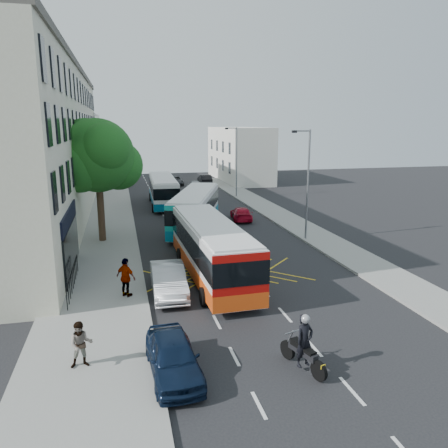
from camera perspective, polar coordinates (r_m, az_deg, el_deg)
ground at (r=20.60m, az=7.98°, el=-11.67°), size 120.00×120.00×0.00m
pavement_left at (r=33.49m, az=-15.54°, el=-2.16°), size 5.00×70.00×0.15m
pavement_right at (r=36.49m, az=10.41°, el=-0.67°), size 3.00×70.00×0.15m
terrace_main at (r=42.47m, az=-23.24°, el=9.53°), size 8.30×45.00×13.50m
terrace_far at (r=72.79m, az=-19.23°, el=9.48°), size 8.00×20.00×10.00m
building_right at (r=67.97m, az=1.96°, el=9.14°), size 6.00×18.00×8.00m
street_tree at (r=32.45m, az=-16.23°, el=8.48°), size 6.30×5.70×8.80m
lamp_near at (r=32.46m, az=10.75°, el=5.79°), size 1.45×0.15×8.00m
lamp_far at (r=51.27m, az=1.54°, el=8.58°), size 1.45×0.15×8.00m
railings at (r=24.13m, az=-19.17°, el=-6.71°), size 0.08×5.60×1.14m
bus_near at (r=24.55m, az=-1.64°, el=-3.26°), size 3.08×11.47×3.21m
bus_mid at (r=35.98m, az=-3.78°, el=1.91°), size 6.08×11.44×3.15m
bus_far at (r=47.02m, az=-7.97°, el=4.37°), size 2.97×10.95×3.06m
motorbike at (r=16.16m, az=10.38°, el=-15.14°), size 0.93×2.31×2.11m
parked_car_blue at (r=15.84m, az=-6.66°, el=-16.83°), size 1.85×4.19×1.40m
parked_car_silver at (r=22.62m, az=-7.28°, el=-7.24°), size 1.72×4.72×1.55m
red_hatchback at (r=39.54m, az=2.26°, el=1.36°), size 2.18×4.26×1.18m
distant_car_grey at (r=62.83m, az=-6.38°, el=5.65°), size 2.10×4.47×1.24m
distant_car_silver at (r=58.50m, az=-3.84°, el=5.14°), size 1.68×3.59×1.19m
distant_car_dark at (r=62.88m, az=-2.52°, el=5.82°), size 1.63×4.41×1.44m
pedestrian_near at (r=16.63m, az=-18.16°, el=-14.73°), size 0.86×0.69×1.69m
pedestrian_far at (r=22.24m, az=-12.68°, el=-6.83°), size 1.17×1.14×1.97m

